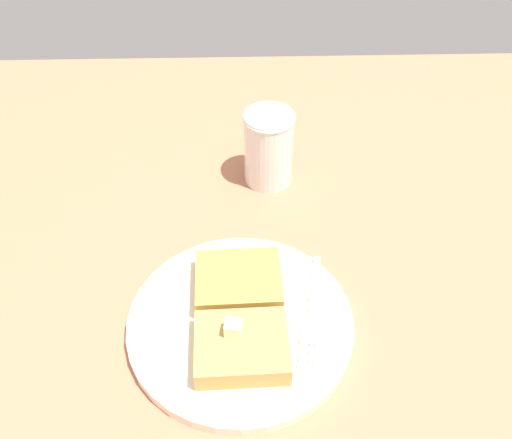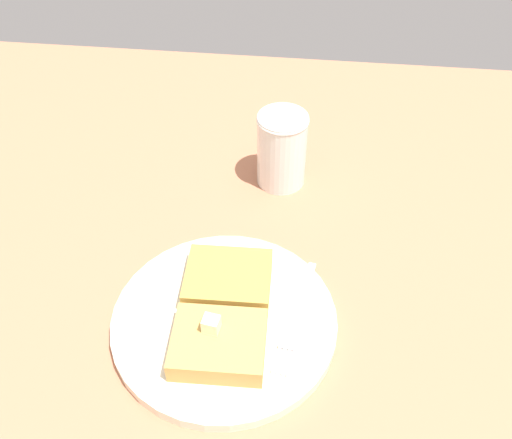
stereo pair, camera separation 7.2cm
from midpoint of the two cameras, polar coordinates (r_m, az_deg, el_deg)
The scene contains 7 objects.
table_surface at distance 67.64cm, azimuth -0.44°, elevation -12.09°, with size 126.54×126.54×2.62cm, color #B26E4E.
plate at distance 66.43cm, azimuth -4.73°, elevation -10.51°, with size 25.84×25.84×1.51cm.
toast_slice_left at distance 62.31cm, azimuth -4.83°, elevation -12.81°, with size 8.24×9.97×2.74cm, color tan.
toast_slice_middle at distance 67.48cm, azimuth -4.83°, elevation -6.45°, with size 8.24×9.97×2.74cm, color gold.
butter_pat_primary at distance 61.01cm, azimuth -5.74°, elevation -10.95°, with size 1.76×1.58×1.76cm, color #F3EEC3.
fork at distance 65.83cm, azimuth 2.42°, elevation -9.85°, with size 16.01×4.17×0.36cm.
syrup_jar at distance 81.61cm, azimuth -1.28°, elevation 6.71°, with size 7.20×7.20×11.17cm.
Camera 1 is at (-37.07, 4.08, 57.98)cm, focal length 40.00 mm.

